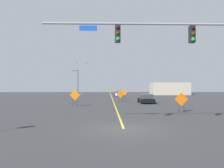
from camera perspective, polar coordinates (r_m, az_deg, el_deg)
The scene contains 12 objects.
ground at distance 12.62m, azimuth 3.37°, elevation -12.70°, with size 144.37×144.37×0.00m, color #38383A.
road_centre_stripe at distance 52.48m, azimuth -0.23°, elevation -3.42°, with size 0.16×80.21×0.01m.
traffic_signal_assembly at distance 13.59m, azimuth 21.45°, elevation 10.72°, with size 14.08×0.44×6.84m.
street_lamp_mid_left at distance 59.23m, azimuth -8.71°, elevation 2.31°, with size 3.41×0.24×9.61m.
street_lamp_far_right at distance 58.57m, azimuth -9.84°, elevation 0.80°, with size 1.57×0.24×7.23m.
construction_sign_median_far at distance 38.29m, azimuth 3.54°, elevation -2.69°, with size 1.15×0.20×1.90m.
construction_sign_left_shoulder at distance 32.55m, azimuth 2.45°, elevation -3.10°, with size 1.25×0.23×1.91m.
construction_sign_left_lane at distance 21.07m, azimuth 19.26°, elevation -4.35°, with size 1.40×0.21×2.02m.
construction_sign_median_near at distance 26.26m, azimuth -10.57°, elevation -3.36°, with size 1.35×0.06×2.13m.
car_white_distant at distance 52.59m, azimuth 1.86°, elevation -2.80°, with size 2.14×4.29×1.20m.
car_black_passing at distance 30.98m, azimuth 9.73°, elevation -4.21°, with size 2.11×4.00×1.41m.
roadside_building_east at distance 61.28m, azimuth 16.15°, elevation -1.30°, with size 10.88×5.09×3.60m.
Camera 1 is at (-1.01, -12.30, 2.67)m, focal length 31.90 mm.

